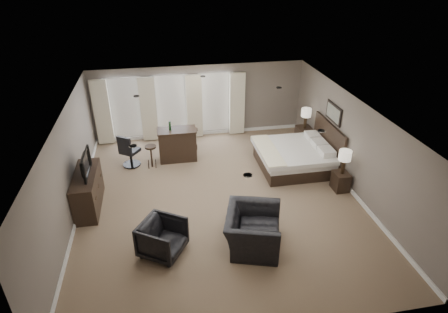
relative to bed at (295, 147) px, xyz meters
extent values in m
cube|color=#735F49|center=(-2.58, -1.31, -0.70)|extent=(7.60, 8.60, 0.04)
cube|color=silver|center=(-2.58, -1.31, 1.90)|extent=(7.60, 8.60, 0.04)
cube|color=#6C635A|center=(-2.58, 2.94, 0.60)|extent=(7.50, 0.04, 2.60)
cube|color=#6C635A|center=(-2.58, -5.56, 0.60)|extent=(7.50, 0.04, 2.60)
cube|color=#6C635A|center=(-6.33, -1.31, 0.60)|extent=(0.04, 8.50, 2.60)
cube|color=#6C635A|center=(1.17, -1.31, 0.60)|extent=(0.04, 8.50, 2.60)
cube|color=silver|center=(-5.18, 2.88, 0.55)|extent=(1.15, 0.04, 2.05)
cube|color=silver|center=(-3.58, 2.88, 0.55)|extent=(1.15, 0.04, 2.05)
cube|color=silver|center=(-1.98, 2.88, 0.55)|extent=(1.15, 0.04, 2.05)
cube|color=beige|center=(-5.93, 2.76, 0.48)|extent=(0.55, 0.12, 2.30)
cube|color=beige|center=(-4.38, 2.76, 0.48)|extent=(0.55, 0.12, 2.30)
cube|color=beige|center=(-2.78, 2.76, 0.48)|extent=(0.55, 0.12, 2.30)
cube|color=beige|center=(-1.23, 2.76, 0.48)|extent=(0.55, 0.12, 2.30)
cube|color=silver|center=(0.00, 0.00, 0.00)|extent=(2.21, 2.11, 1.40)
cube|color=black|center=(0.89, -1.45, -0.43)|extent=(0.40, 0.49, 0.54)
cube|color=black|center=(0.89, 1.45, -0.38)|extent=(0.49, 0.59, 0.65)
cube|color=beige|center=(0.89, -1.45, 0.19)|extent=(0.34, 0.34, 0.71)
cube|color=beige|center=(0.89, 1.45, 0.30)|extent=(0.34, 0.34, 0.70)
cube|color=slate|center=(1.12, 0.00, 1.05)|extent=(0.04, 0.96, 0.56)
cube|color=black|center=(-6.03, -1.03, -0.20)|extent=(0.56, 1.73, 1.00)
imported|color=black|center=(-6.03, -1.03, 0.37)|extent=(0.59, 1.03, 0.13)
imported|color=black|center=(-2.15, -3.26, -0.10)|extent=(1.27, 1.59, 1.21)
imported|color=black|center=(-4.18, -3.14, -0.25)|extent=(1.18, 1.19, 0.91)
cube|color=black|center=(-3.53, 1.17, -0.17)|extent=(1.23, 0.64, 1.07)
cube|color=black|center=(-4.38, 0.82, -0.34)|extent=(0.44, 0.44, 0.73)
cube|color=black|center=(-2.96, 1.84, -0.33)|extent=(0.46, 0.46, 0.74)
cube|color=black|center=(-5.02, 1.04, -0.16)|extent=(0.77, 0.77, 1.09)
camera|label=1|loc=(-3.98, -9.69, 5.28)|focal=30.00mm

